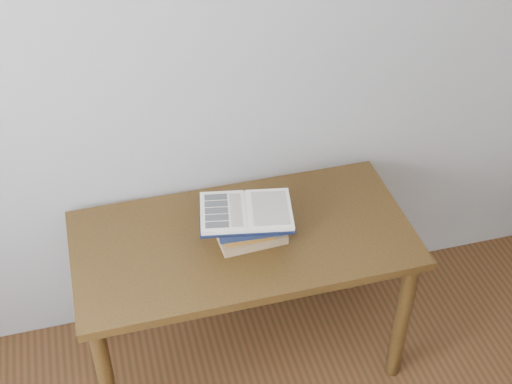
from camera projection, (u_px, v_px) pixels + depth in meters
name	position (u px, v px, depth m)	size (l,w,h in m)	color
desk	(243.00, 255.00, 2.79)	(1.30, 0.65, 0.70)	#4C3213
book_stack	(250.00, 225.00, 2.68)	(0.27, 0.20, 0.13)	#A08852
open_book	(246.00, 212.00, 2.62)	(0.38, 0.30, 0.03)	black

